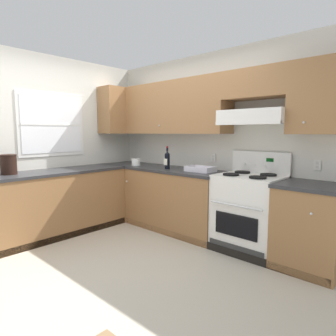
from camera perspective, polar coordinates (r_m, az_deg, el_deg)
The scene contains 10 objects.
ground_plane at distance 3.59m, azimuth -10.53°, elevation -16.81°, with size 7.04×7.04×0.00m, color #B2AA99.
wall_back at distance 4.14m, azimuth 9.78°, elevation 7.41°, with size 4.68×0.57×2.55m.
wall_left at distance 4.76m, azimuth -20.30°, elevation 5.38°, with size 0.47×4.00×2.55m.
counter_back_run at distance 4.23m, azimuth 3.43°, elevation -6.56°, with size 3.60×0.65×0.91m.
counter_left_run at distance 4.46m, azimuth -20.42°, elevation -6.28°, with size 0.63×1.91×0.91m.
stove at distance 3.72m, azimuth 15.39°, elevation -8.29°, with size 0.76×0.62×1.20m.
wine_bottle at distance 4.26m, azimuth -0.15°, elevation 1.64°, with size 0.07×0.08×0.33m.
bowl at distance 4.00m, azimuth 6.32°, elevation -0.35°, with size 0.38×0.25×0.07m.
bucket at distance 4.20m, azimuth -28.64°, elevation 0.69°, with size 0.21×0.21×0.25m.
paper_towel_roll at distance 4.74m, azimuth -6.26°, elevation 1.15°, with size 0.14×0.14×0.11m.
Camera 1 is at (2.64, -1.95, 1.44)m, focal length 31.30 mm.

